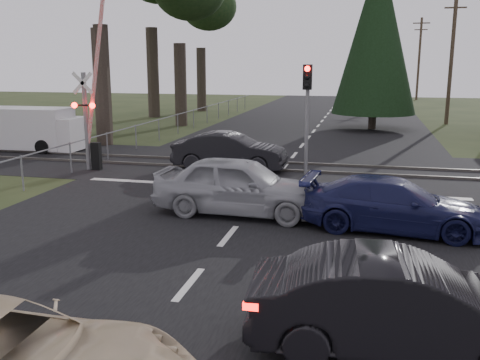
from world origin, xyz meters
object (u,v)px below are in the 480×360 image
(silver_car, at_px, (239,186))
(utility_pole_far, at_px, (419,57))
(crossing_signal, at_px, (91,118))
(utility_pole_mid, at_px, (452,54))
(traffic_signal_center, at_px, (307,100))
(white_van, at_px, (31,129))
(blue_sedan, at_px, (394,205))
(dark_hatchback, at_px, (401,306))
(dark_car_far, at_px, (230,151))

(silver_car, bearing_deg, utility_pole_far, -7.20)
(crossing_signal, relative_size, utility_pole_mid, 0.77)
(crossing_signal, bearing_deg, traffic_signal_center, 6.15)
(white_van, bearing_deg, crossing_signal, -36.80)
(crossing_signal, xyz_separation_m, utility_pole_far, (15.77, 45.21, 2.67))
(white_van, bearing_deg, blue_sedan, -30.49)
(utility_pole_far, relative_size, silver_car, 1.89)
(utility_pole_mid, bearing_deg, crossing_signal, -127.97)
(crossing_signal, distance_m, silver_car, 8.63)
(utility_pole_far, bearing_deg, crossing_signal, -109.23)
(utility_pole_far, bearing_deg, blue_sedan, -95.16)
(crossing_signal, xyz_separation_m, traffic_signal_center, (8.27, 0.89, 0.75))
(utility_pole_mid, bearing_deg, traffic_signal_center, -111.21)
(dark_hatchback, bearing_deg, crossing_signal, 39.82)
(dark_car_far, xyz_separation_m, white_van, (-10.54, 2.45, 0.30))
(blue_sedan, distance_m, white_van, 18.84)
(silver_car, relative_size, white_van, 0.90)
(utility_pole_mid, height_order, utility_pole_far, same)
(utility_pole_mid, relative_size, white_van, 1.70)
(utility_pole_mid, bearing_deg, silver_car, -109.19)
(silver_car, bearing_deg, blue_sedan, -95.13)
(crossing_signal, relative_size, traffic_signal_center, 1.70)
(utility_pole_mid, distance_m, utility_pole_far, 25.00)
(white_van, bearing_deg, utility_pole_far, 61.40)
(blue_sedan, bearing_deg, silver_car, 87.00)
(crossing_signal, distance_m, white_van, 6.56)
(silver_car, bearing_deg, crossing_signal, 58.59)
(traffic_signal_center, bearing_deg, crossing_signal, -173.85)
(utility_pole_far, distance_m, blue_sedan, 50.93)
(traffic_signal_center, height_order, silver_car, traffic_signal_center)
(silver_car, height_order, dark_car_far, silver_car)
(blue_sedan, xyz_separation_m, dark_car_far, (-5.97, 6.63, 0.07))
(utility_pole_mid, relative_size, dark_car_far, 2.02)
(crossing_signal, relative_size, blue_sedan, 1.52)
(crossing_signal, relative_size, white_van, 1.32)
(dark_hatchback, height_order, white_van, white_van)
(crossing_signal, distance_m, utility_pole_mid, 25.78)
(traffic_signal_center, distance_m, dark_hatchback, 12.76)
(utility_pole_far, height_order, dark_car_far, utility_pole_far)
(crossing_signal, bearing_deg, white_van, 144.88)
(utility_pole_far, relative_size, dark_car_far, 2.02)
(blue_sedan, bearing_deg, traffic_signal_center, 29.96)
(crossing_signal, distance_m, blue_sedan, 12.50)
(traffic_signal_center, relative_size, white_van, 0.77)
(silver_car, bearing_deg, traffic_signal_center, -9.26)
(traffic_signal_center, bearing_deg, utility_pole_mid, 68.79)
(utility_pole_far, relative_size, white_van, 1.70)
(dark_hatchback, height_order, blue_sedan, dark_hatchback)
(crossing_signal, height_order, white_van, crossing_signal)
(utility_pole_far, distance_m, dark_hatchback, 56.93)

